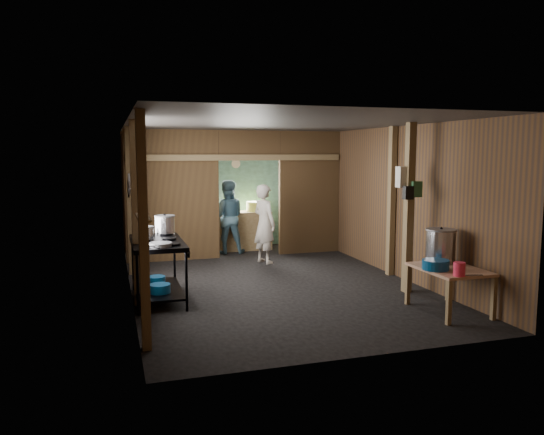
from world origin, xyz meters
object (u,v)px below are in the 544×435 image
object	(u,v)px
stock_pot	(441,246)
yellow_tub	(255,206)
pink_bucket	(459,269)
stove_pot_large	(165,226)
gas_range	(158,270)
prep_table	(449,290)
cook	(264,224)

from	to	relation	value
stock_pot	yellow_tub	world-z (taller)	stock_pot
stock_pot	yellow_tub	distance (m)	5.18
pink_bucket	yellow_tub	xyz separation A→B (m)	(-1.07, 5.78, 0.26)
stove_pot_large	yellow_tub	xyz separation A→B (m)	(2.29, 3.04, -0.06)
gas_range	stove_pot_large	xyz separation A→B (m)	(0.17, 0.55, 0.58)
gas_range	yellow_tub	distance (m)	4.38
gas_range	pink_bucket	bearing A→B (deg)	-31.84
stove_pot_large	stock_pot	bearing A→B (deg)	-28.31
prep_table	stock_pot	world-z (taller)	stock_pot
pink_bucket	stock_pot	bearing A→B (deg)	71.27
pink_bucket	yellow_tub	bearing A→B (deg)	100.53
prep_table	yellow_tub	bearing A→B (deg)	103.20
gas_range	prep_table	bearing A→B (deg)	-25.28
gas_range	cook	size ratio (longest dim) A/B	0.97
stove_pot_large	cook	xyz separation A→B (m)	(2.06, 1.53, -0.25)
pink_bucket	gas_range	bearing A→B (deg)	148.16
stove_pot_large	yellow_tub	size ratio (longest dim) A/B	0.82
pink_bucket	yellow_tub	distance (m)	5.89
stove_pot_large	stock_pot	distance (m)	4.12
stove_pot_large	prep_table	bearing A→B (deg)	-33.00
gas_range	cook	xyz separation A→B (m)	(2.23, 2.07, 0.33)
stock_pot	cook	xyz separation A→B (m)	(-1.57, 3.48, -0.07)
prep_table	stock_pot	size ratio (longest dim) A/B	2.07
stove_pot_large	gas_range	bearing A→B (deg)	-107.26
prep_table	stove_pot_large	distance (m)	4.28
pink_bucket	cook	distance (m)	4.46
stock_pot	cook	bearing A→B (deg)	114.27
prep_table	cook	distance (m)	4.13
prep_table	stove_pot_large	bearing A→B (deg)	147.00
stock_pot	pink_bucket	bearing A→B (deg)	-108.73
stove_pot_large	cook	world-z (taller)	cook
gas_range	stove_pot_large	world-z (taller)	stove_pot_large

